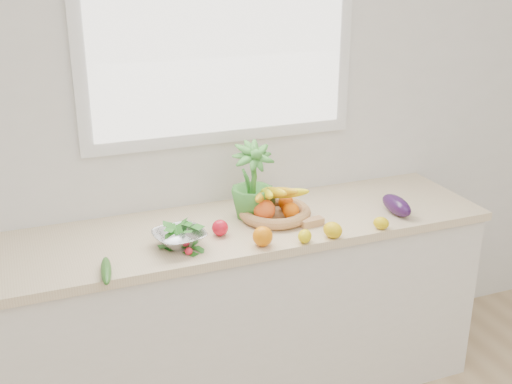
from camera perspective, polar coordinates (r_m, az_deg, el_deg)
name	(u,v)px	position (r m, az deg, el deg)	size (l,w,h in m)	color
back_wall	(221,110)	(3.00, -3.17, 7.28)	(4.50, 0.02, 2.70)	white
counter_cabinet	(245,314)	(3.09, -1.02, -10.80)	(2.20, 0.58, 0.86)	silver
countertop	(244,227)	(2.88, -1.07, -3.16)	(2.24, 0.62, 0.04)	beige
window_frame	(220,22)	(2.91, -3.23, 14.89)	(1.30, 0.03, 1.10)	white
window_pane	(221,22)	(2.90, -3.10, 14.85)	(1.18, 0.01, 0.98)	white
orange_loose	(263,236)	(2.64, 0.60, -3.96)	(0.08, 0.08, 0.08)	orange
lemon_a	(333,230)	(2.74, 6.84, -3.38)	(0.07, 0.09, 0.07)	yellow
lemon_b	(305,236)	(2.69, 4.36, -3.94)	(0.06, 0.07, 0.06)	yellow
lemon_c	(381,223)	(2.86, 11.07, -2.73)	(0.06, 0.07, 0.06)	yellow
apple	(220,228)	(2.74, -3.22, -3.20)	(0.07, 0.07, 0.07)	red
ginger	(312,222)	(2.85, 5.00, -2.70)	(0.11, 0.04, 0.03)	tan
garlic_a	(299,219)	(2.87, 3.87, -2.37)	(0.05, 0.05, 0.04)	white
garlic_b	(296,217)	(2.88, 3.55, -2.27)	(0.05, 0.05, 0.04)	silver
garlic_c	(403,210)	(3.02, 12.90, -1.60)	(0.06, 0.06, 0.05)	silver
eggplant	(396,205)	(3.03, 12.38, -1.15)	(0.08, 0.21, 0.08)	#2B103C
cucumber	(106,271)	(2.49, -13.18, -6.81)	(0.04, 0.22, 0.04)	#1B5B1B
radish	(189,251)	(2.59, -6.00, -5.25)	(0.03, 0.03, 0.03)	red
potted_herb	(252,181)	(2.87, -0.34, 0.98)	(0.20, 0.20, 0.35)	#3D8A32
fruit_basket	(274,208)	(2.91, 1.63, -1.43)	(0.37, 0.37, 0.18)	#A8724A
colander_with_spinach	(179,234)	(2.65, -6.84, -3.74)	(0.24, 0.24, 0.11)	silver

